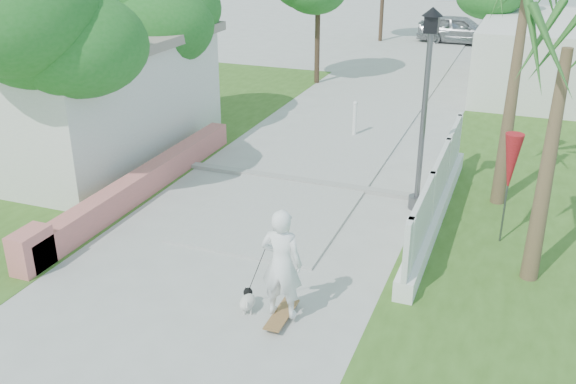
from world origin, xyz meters
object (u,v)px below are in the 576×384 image
at_px(street_lamp, 425,105).
at_px(skateboarder, 280,265).
at_px(dog, 248,301).
at_px(patio_umbrella, 511,164).
at_px(bollard, 355,118).
at_px(parked_car, 460,29).

height_order(street_lamp, skateboarder, street_lamp).
relative_size(street_lamp, dog, 8.78).
bearing_deg(skateboarder, dog, -5.75).
xyz_separation_m(patio_umbrella, skateboarder, (-3.19, -4.15, -0.66)).
xyz_separation_m(street_lamp, bollard, (-2.70, 4.50, -1.84)).
bearing_deg(skateboarder, street_lamp, -106.78).
relative_size(dog, parked_car, 0.12).
xyz_separation_m(patio_umbrella, dog, (-3.78, -4.12, -1.49)).
bearing_deg(bollard, street_lamp, -59.04).
bearing_deg(skateboarder, parked_car, -91.86).
bearing_deg(skateboarder, patio_umbrella, -130.28).
xyz_separation_m(street_lamp, skateboarder, (-1.29, -5.15, -1.40)).
relative_size(skateboarder, parked_car, 0.47).
bearing_deg(patio_umbrella, skateboarder, -127.52).
bearing_deg(patio_umbrella, street_lamp, 152.24).
bearing_deg(parked_car, bollard, 177.16).
relative_size(patio_umbrella, skateboarder, 1.15).
bearing_deg(street_lamp, parked_car, 94.59).
bearing_deg(dog, bollard, 73.40).
relative_size(bollard, dog, 2.16).
distance_m(skateboarder, parked_car, 26.32).
relative_size(street_lamp, bollard, 4.07).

